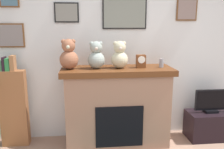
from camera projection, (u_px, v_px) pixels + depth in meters
The scene contains 10 objects.
back_wall at pixel (136, 54), 3.74m from camera, with size 5.20×0.15×2.60m.
fireplace at pixel (117, 106), 3.52m from camera, with size 1.60×0.63×1.16m.
bookshelf at pixel (14, 106), 3.45m from camera, with size 0.38×0.16×1.35m.
tv_stand at pixel (209, 125), 3.73m from camera, with size 0.70×0.40×0.43m, color black.
television at pixel (212, 102), 3.65m from camera, with size 0.53×0.14×0.37m.
candle_jar at pixel (161, 63), 3.43m from camera, with size 0.06×0.06×0.13m, color gray.
mantel_clock at pixel (141, 61), 3.40m from camera, with size 0.13×0.10×0.19m.
teddy_bear_brown at pixel (69, 56), 3.27m from camera, with size 0.26×0.26×0.42m.
teddy_bear_grey at pixel (96, 56), 3.32m from camera, with size 0.24×0.24×0.39m.
teddy_bear_tan at pixel (120, 56), 3.35m from camera, with size 0.24×0.24×0.39m.
Camera 1 is at (-0.77, -1.67, 1.78)m, focal length 37.94 mm.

